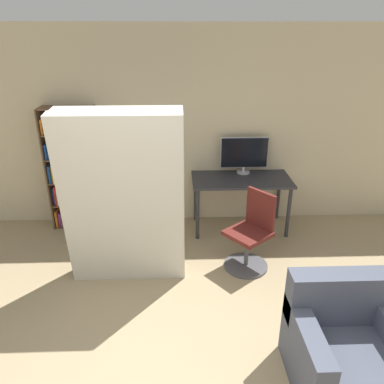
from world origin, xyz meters
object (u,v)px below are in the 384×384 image
(bookshelf, at_px, (69,173))
(mattress_near, at_px, (124,204))
(mattress_far, at_px, (126,197))
(armchair, at_px, (346,348))
(office_chair, at_px, (251,238))
(monitor, at_px, (244,154))

(bookshelf, height_order, mattress_near, mattress_near)
(mattress_far, height_order, armchair, mattress_far)
(bookshelf, relative_size, mattress_near, 0.88)
(armchair, bearing_deg, office_chair, 106.28)
(office_chair, relative_size, armchair, 1.09)
(office_chair, height_order, bookshelf, bookshelf)
(mattress_far, bearing_deg, monitor, 40.18)
(monitor, height_order, armchair, monitor)
(mattress_near, distance_m, mattress_far, 0.17)
(mattress_near, bearing_deg, office_chair, 10.84)
(bookshelf, height_order, armchair, bookshelf)
(monitor, relative_size, mattress_far, 0.34)
(monitor, relative_size, office_chair, 0.71)
(bookshelf, distance_m, mattress_near, 1.70)
(office_chair, relative_size, mattress_far, 0.48)
(mattress_near, bearing_deg, bookshelf, 124.18)
(armchair, bearing_deg, mattress_far, 141.10)
(monitor, distance_m, office_chair, 1.32)
(monitor, xyz_separation_m, armchair, (0.39, -2.75, -0.72))
(armchair, bearing_deg, monitor, 98.10)
(mattress_near, relative_size, armchair, 2.28)
(mattress_near, distance_m, armchair, 2.39)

